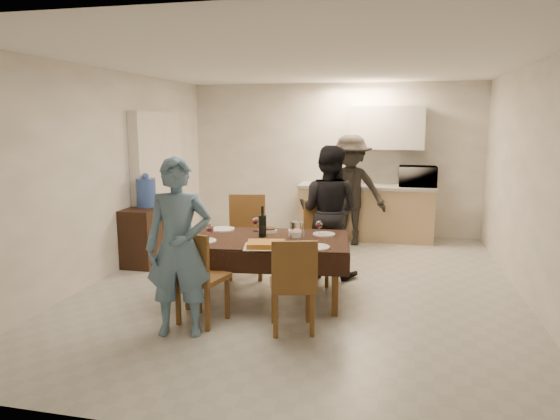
# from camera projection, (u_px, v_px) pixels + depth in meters

# --- Properties ---
(floor) EXTENTS (5.00, 6.00, 0.02)m
(floor) POSITION_uv_depth(u_px,v_px,m) (302.00, 286.00, 6.02)
(floor) COLOR #A2A29D
(floor) RESTS_ON ground
(ceiling) EXTENTS (5.00, 6.00, 0.02)m
(ceiling) POSITION_uv_depth(u_px,v_px,m) (304.00, 63.00, 5.56)
(ceiling) COLOR white
(ceiling) RESTS_ON wall_back
(wall_back) EXTENTS (5.00, 0.02, 2.60)m
(wall_back) POSITION_uv_depth(u_px,v_px,m) (333.00, 160.00, 8.67)
(wall_back) COLOR white
(wall_back) RESTS_ON floor
(wall_front) EXTENTS (5.00, 0.02, 2.60)m
(wall_front) POSITION_uv_depth(u_px,v_px,m) (212.00, 236.00, 2.91)
(wall_front) COLOR white
(wall_front) RESTS_ON floor
(wall_left) EXTENTS (0.02, 6.00, 2.60)m
(wall_left) POSITION_uv_depth(u_px,v_px,m) (109.00, 174.00, 6.33)
(wall_left) COLOR white
(wall_left) RESTS_ON floor
(wall_right) EXTENTS (0.02, 6.00, 2.60)m
(wall_right) POSITION_uv_depth(u_px,v_px,m) (536.00, 185.00, 5.25)
(wall_right) COLOR white
(wall_right) RESTS_ON floor
(stub_partition) EXTENTS (0.15, 1.40, 2.10)m
(stub_partition) POSITION_uv_depth(u_px,v_px,m) (159.00, 182.00, 7.51)
(stub_partition) COLOR silver
(stub_partition) RESTS_ON floor
(kitchen_base_cabinet) EXTENTS (2.20, 0.60, 0.86)m
(kitchen_base_cabinet) POSITION_uv_depth(u_px,v_px,m) (365.00, 213.00, 8.39)
(kitchen_base_cabinet) COLOR tan
(kitchen_base_cabinet) RESTS_ON floor
(kitchen_worktop) EXTENTS (2.24, 0.64, 0.05)m
(kitchen_worktop) POSITION_uv_depth(u_px,v_px,m) (366.00, 186.00, 8.31)
(kitchen_worktop) COLOR #A5A4A0
(kitchen_worktop) RESTS_ON kitchen_base_cabinet
(upper_cabinet) EXTENTS (1.20, 0.34, 0.70)m
(upper_cabinet) POSITION_uv_depth(u_px,v_px,m) (387.00, 128.00, 8.21)
(upper_cabinet) COLOR silver
(upper_cabinet) RESTS_ON wall_back
(dining_table) EXTENTS (1.89, 1.23, 0.70)m
(dining_table) POSITION_uv_depth(u_px,v_px,m) (266.00, 241.00, 5.46)
(dining_table) COLOR black
(dining_table) RESTS_ON floor
(chair_near_left) EXTENTS (0.51, 0.52, 0.50)m
(chair_near_left) POSITION_uv_depth(u_px,v_px,m) (199.00, 269.00, 4.77)
(chair_near_left) COLOR brown
(chair_near_left) RESTS_ON floor
(chair_near_right) EXTENTS (0.52, 0.52, 0.49)m
(chair_near_right) POSITION_uv_depth(u_px,v_px,m) (291.00, 276.00, 4.58)
(chair_near_right) COLOR brown
(chair_near_right) RESTS_ON floor
(chair_far_left) EXTENTS (0.55, 0.56, 0.56)m
(chair_far_left) POSITION_uv_depth(u_px,v_px,m) (244.00, 230.00, 6.19)
(chair_far_left) COLOR brown
(chair_far_left) RESTS_ON floor
(chair_far_right) EXTENTS (0.49, 0.49, 0.53)m
(chair_far_right) POSITION_uv_depth(u_px,v_px,m) (316.00, 236.00, 6.00)
(chair_far_right) COLOR brown
(chair_far_right) RESTS_ON floor
(console) EXTENTS (0.43, 0.86, 0.79)m
(console) POSITION_uv_depth(u_px,v_px,m) (148.00, 235.00, 6.95)
(console) COLOR black
(console) RESTS_ON floor
(water_jug) EXTENTS (0.26, 0.26, 0.39)m
(water_jug) POSITION_uv_depth(u_px,v_px,m) (146.00, 193.00, 6.85)
(water_jug) COLOR #3E62C5
(water_jug) RESTS_ON console
(wine_bottle) EXTENTS (0.09, 0.09, 0.35)m
(wine_bottle) POSITION_uv_depth(u_px,v_px,m) (262.00, 222.00, 5.48)
(wine_bottle) COLOR black
(wine_bottle) RESTS_ON dining_table
(water_pitcher) EXTENTS (0.14, 0.14, 0.21)m
(water_pitcher) POSITION_uv_depth(u_px,v_px,m) (296.00, 231.00, 5.31)
(water_pitcher) COLOR white
(water_pitcher) RESTS_ON dining_table
(savoury_tart) EXTENTS (0.50, 0.41, 0.06)m
(savoury_tart) POSITION_uv_depth(u_px,v_px,m) (266.00, 244.00, 5.06)
(savoury_tart) COLOR #BD7B37
(savoury_tart) RESTS_ON dining_table
(salad_bowl) EXTENTS (0.17, 0.17, 0.07)m
(salad_bowl) POSITION_uv_depth(u_px,v_px,m) (296.00, 233.00, 5.55)
(salad_bowl) COLOR white
(salad_bowl) RESTS_ON dining_table
(mushroom_dish) EXTENTS (0.20, 0.20, 0.03)m
(mushroom_dish) POSITION_uv_depth(u_px,v_px,m) (268.00, 231.00, 5.73)
(mushroom_dish) COLOR white
(mushroom_dish) RESTS_ON dining_table
(wine_glass_a) EXTENTS (0.08, 0.08, 0.18)m
(wine_glass_a) POSITION_uv_depth(u_px,v_px,m) (210.00, 232.00, 5.32)
(wine_glass_a) COLOR white
(wine_glass_a) RESTS_ON dining_table
(wine_glass_b) EXTENTS (0.08, 0.08, 0.17)m
(wine_glass_b) POSITION_uv_depth(u_px,v_px,m) (319.00, 228.00, 5.56)
(wine_glass_b) COLOR white
(wine_glass_b) RESTS_ON dining_table
(wine_glass_c) EXTENTS (0.08, 0.08, 0.17)m
(wine_glass_c) POSITION_uv_depth(u_px,v_px,m) (255.00, 224.00, 5.77)
(wine_glass_c) COLOR white
(wine_glass_c) RESTS_ON dining_table
(plate_near_left) EXTENTS (0.26, 0.26, 0.01)m
(plate_near_left) POSITION_uv_depth(u_px,v_px,m) (204.00, 241.00, 5.29)
(plate_near_left) COLOR white
(plate_near_left) RESTS_ON dining_table
(plate_near_right) EXTENTS (0.28, 0.28, 0.02)m
(plate_near_right) POSITION_uv_depth(u_px,v_px,m) (316.00, 247.00, 5.03)
(plate_near_right) COLOR white
(plate_near_right) RESTS_ON dining_table
(plate_far_left) EXTENTS (0.28, 0.28, 0.02)m
(plate_far_left) POSITION_uv_depth(u_px,v_px,m) (223.00, 229.00, 5.87)
(plate_far_left) COLOR white
(plate_far_left) RESTS_ON dining_table
(plate_far_right) EXTENTS (0.25, 0.25, 0.01)m
(plate_far_right) POSITION_uv_depth(u_px,v_px,m) (324.00, 234.00, 5.61)
(plate_far_right) COLOR white
(plate_far_right) RESTS_ON dining_table
(microwave) EXTENTS (0.60, 0.40, 0.33)m
(microwave) POSITION_uv_depth(u_px,v_px,m) (418.00, 176.00, 8.09)
(microwave) COLOR silver
(microwave) RESTS_ON kitchen_worktop
(person_near) EXTENTS (0.68, 0.52, 1.66)m
(person_near) POSITION_uv_depth(u_px,v_px,m) (179.00, 247.00, 4.54)
(person_near) COLOR slate
(person_near) RESTS_ON floor
(person_far) EXTENTS (0.93, 0.80, 1.67)m
(person_far) POSITION_uv_depth(u_px,v_px,m) (328.00, 211.00, 6.32)
(person_far) COLOR black
(person_far) RESTS_ON floor
(person_kitchen) EXTENTS (1.13, 0.65, 1.75)m
(person_kitchen) POSITION_uv_depth(u_px,v_px,m) (350.00, 190.00, 7.93)
(person_kitchen) COLOR black
(person_kitchen) RESTS_ON floor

